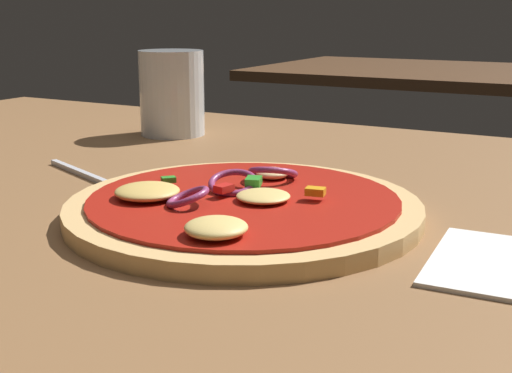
% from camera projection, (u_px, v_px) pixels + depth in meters
% --- Properties ---
extents(dining_table, '(1.38, 0.85, 0.03)m').
position_uv_depth(dining_table, '(217.00, 214.00, 0.59)').
color(dining_table, brown).
rests_on(dining_table, ground).
extents(pizza, '(0.28, 0.28, 0.03)m').
position_uv_depth(pizza, '(242.00, 206.00, 0.53)').
color(pizza, tan).
rests_on(pizza, dining_table).
extents(fork, '(0.18, 0.08, 0.00)m').
position_uv_depth(fork, '(98.00, 180.00, 0.64)').
color(fork, silver).
rests_on(fork, dining_table).
extents(beer_glass, '(0.08, 0.08, 0.11)m').
position_uv_depth(beer_glass, '(172.00, 98.00, 0.87)').
color(beer_glass, silver).
rests_on(beer_glass, dining_table).
extents(background_table, '(0.85, 0.64, 0.03)m').
position_uv_depth(background_table, '(419.00, 73.00, 1.89)').
color(background_table, '#4C301C').
rests_on(background_table, ground).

